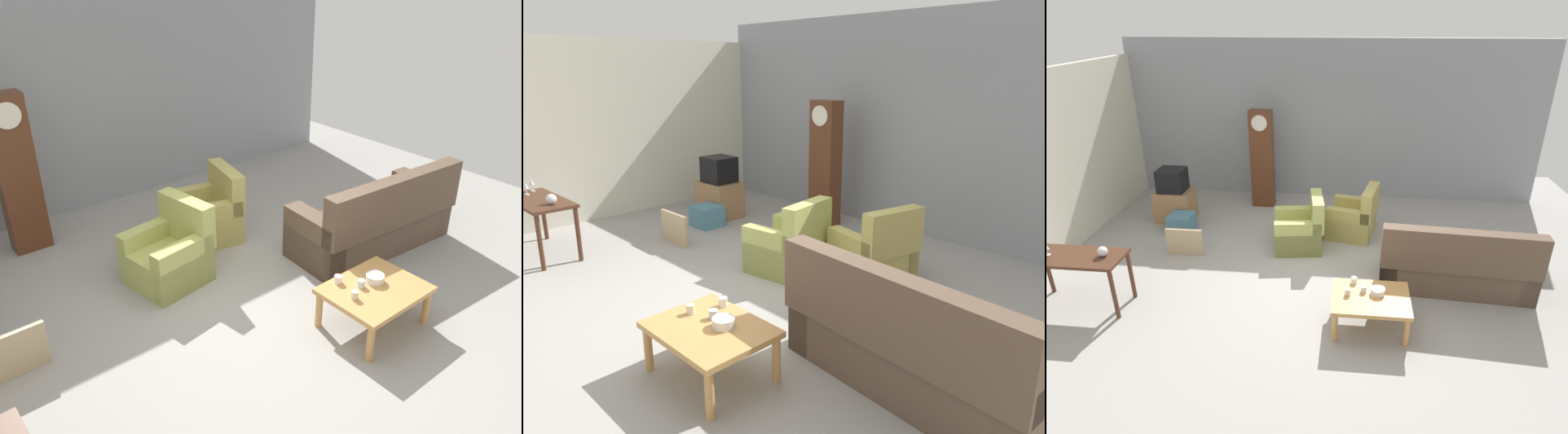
# 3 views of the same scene
# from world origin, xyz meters

# --- Properties ---
(ground_plane) EXTENTS (10.40, 10.40, 0.00)m
(ground_plane) POSITION_xyz_m (0.00, 0.00, 0.00)
(ground_plane) COLOR #999691
(garage_door_wall) EXTENTS (8.40, 0.16, 3.20)m
(garage_door_wall) POSITION_xyz_m (0.00, 3.60, 1.60)
(garage_door_wall) COLOR gray
(garage_door_wall) RESTS_ON ground_plane
(couch_floral) EXTENTS (2.16, 1.03, 1.04)m
(couch_floral) POSITION_xyz_m (1.97, 0.12, 0.35)
(couch_floral) COLOR brown
(couch_floral) RESTS_ON ground_plane
(armchair_olive_near) EXTENTS (0.89, 0.87, 0.92)m
(armchair_olive_near) POSITION_xyz_m (-0.36, 1.10, 0.31)
(armchair_olive_near) COLOR tan
(armchair_olive_near) RESTS_ON ground_plane
(armchair_olive_far) EXTENTS (0.93, 0.91, 0.92)m
(armchair_olive_far) POSITION_xyz_m (0.53, 1.64, 0.31)
(armchair_olive_far) COLOR tan
(armchair_olive_far) RESTS_ON ground_plane
(coffee_table_wood) EXTENTS (0.96, 0.76, 0.44)m
(coffee_table_wood) POSITION_xyz_m (0.75, -0.89, 0.38)
(coffee_table_wood) COLOR tan
(coffee_table_wood) RESTS_ON ground_plane
(console_table_dark) EXTENTS (1.30, 0.56, 0.76)m
(console_table_dark) POSITION_xyz_m (-3.10, -0.83, 0.65)
(console_table_dark) COLOR #472819
(console_table_dark) RESTS_ON ground_plane
(grandfather_clock) EXTENTS (0.44, 0.30, 1.95)m
(grandfather_clock) POSITION_xyz_m (-1.33, 2.85, 0.98)
(grandfather_clock) COLOR #562D19
(grandfather_clock) RESTS_ON ground_plane
(tv_stand_cabinet) EXTENTS (0.68, 0.52, 0.60)m
(tv_stand_cabinet) POSITION_xyz_m (-2.86, 1.95, 0.30)
(tv_stand_cabinet) COLOR #997047
(tv_stand_cabinet) RESTS_ON ground_plane
(tv_crt) EXTENTS (0.48, 0.44, 0.42)m
(tv_crt) POSITION_xyz_m (-2.86, 1.95, 0.81)
(tv_crt) COLOR black
(tv_crt) RESTS_ON tv_stand_cabinet
(framed_picture_leaning) EXTENTS (0.60, 0.05, 0.45)m
(framed_picture_leaning) POSITION_xyz_m (-2.21, 0.64, 0.23)
(framed_picture_leaning) COLOR tan
(framed_picture_leaning) RESTS_ON ground_plane
(storage_box_blue) EXTENTS (0.43, 0.40, 0.33)m
(storage_box_blue) POSITION_xyz_m (-2.57, 1.47, 0.16)
(storage_box_blue) COLOR teal
(storage_box_blue) RESTS_ON ground_plane
(glass_dome_cloche) EXTENTS (0.13, 0.13, 0.13)m
(glass_dome_cloche) POSITION_xyz_m (-2.70, -0.80, 0.82)
(glass_dome_cloche) COLOR silver
(glass_dome_cloche) RESTS_ON console_table_dark
(cup_white_porcelain) EXTENTS (0.08, 0.08, 0.08)m
(cup_white_porcelain) POSITION_xyz_m (0.54, -0.59, 0.48)
(cup_white_porcelain) COLOR white
(cup_white_porcelain) RESTS_ON coffee_table_wood
(cup_blue_rimmed) EXTENTS (0.08, 0.08, 0.08)m
(cup_blue_rimmed) POSITION_xyz_m (0.66, -0.79, 0.48)
(cup_blue_rimmed) COLOR silver
(cup_blue_rimmed) RESTS_ON coffee_table_wood
(cup_cream_tall) EXTENTS (0.07, 0.07, 0.08)m
(cup_cream_tall) POSITION_xyz_m (0.46, -0.87, 0.48)
(cup_cream_tall) COLOR beige
(cup_cream_tall) RESTS_ON coffee_table_wood
(bowl_white_stacked) EXTENTS (0.18, 0.18, 0.08)m
(bowl_white_stacked) POSITION_xyz_m (0.83, -0.82, 0.48)
(bowl_white_stacked) COLOR white
(bowl_white_stacked) RESTS_ON coffee_table_wood
(wine_glass_mid) EXTENTS (0.07, 0.07, 0.17)m
(wine_glass_mid) POSITION_xyz_m (-3.42, -0.86, 0.87)
(wine_glass_mid) COLOR silver
(wine_glass_mid) RESTS_ON console_table_dark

